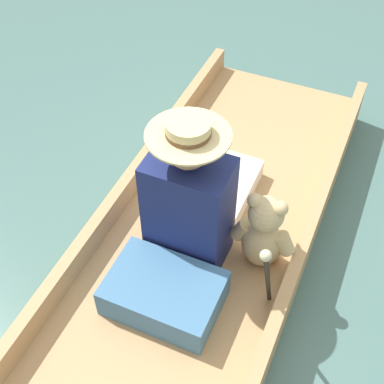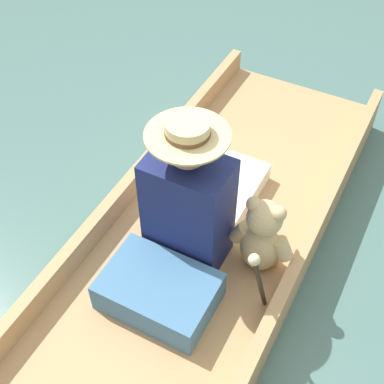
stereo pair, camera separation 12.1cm
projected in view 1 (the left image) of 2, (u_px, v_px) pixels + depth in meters
The scene contains 7 objects.
ground_plane at pixel (206, 249), 2.91m from camera, with size 16.00×16.00×0.00m, color #476B66.
punt_boat at pixel (206, 239), 2.84m from camera, with size 1.05×2.88×0.30m.
seat_cushion at pixel (164, 293), 2.44m from camera, with size 0.51×0.36×0.16m.
seated_person at pixel (196, 198), 2.54m from camera, with size 0.38×0.85×0.83m.
teddy_bear at pixel (263, 233), 2.51m from camera, with size 0.32×0.19×0.46m.
wine_glass at pixel (170, 166), 3.01m from camera, with size 0.10×0.10×0.11m.
walking_cane at pixel (267, 275), 2.11m from camera, with size 0.04×0.30×0.70m.
Camera 1 is at (0.63, -1.64, 2.34)m, focal length 50.00 mm.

